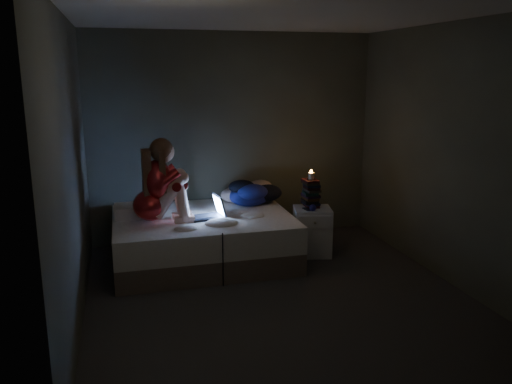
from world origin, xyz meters
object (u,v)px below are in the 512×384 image
object	(u,v)px
nightstand	(312,231)
phone	(309,209)
woman	(149,181)
candle	(311,176)
bed	(203,238)
laptop	(206,207)

from	to	relation	value
nightstand	phone	world-z (taller)	phone
nightstand	phone	size ratio (longest dim) A/B	4.04
woman	candle	bearing A→B (deg)	1.16
candle	phone	bearing A→B (deg)	-116.13
bed	woman	size ratio (longest dim) A/B	2.16
bed	woman	world-z (taller)	woman
laptop	bed	bearing A→B (deg)	91.12
phone	laptop	bearing A→B (deg)	154.78
bed	nightstand	world-z (taller)	nightstand
laptop	nightstand	bearing A→B (deg)	-10.37
laptop	nightstand	world-z (taller)	laptop
phone	nightstand	bearing A→B (deg)	20.57
nightstand	phone	bearing A→B (deg)	-124.19
woman	phone	size ratio (longest dim) A/B	6.50
bed	nightstand	distance (m)	1.28
woman	phone	distance (m)	1.84
woman	candle	world-z (taller)	woman
bed	nightstand	xyz separation A→B (m)	(1.28, -0.11, 0.01)
woman	candle	distance (m)	1.86
woman	laptop	size ratio (longest dim) A/B	2.45
woman	nightstand	size ratio (longest dim) A/B	1.61
nightstand	candle	bearing A→B (deg)	105.54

